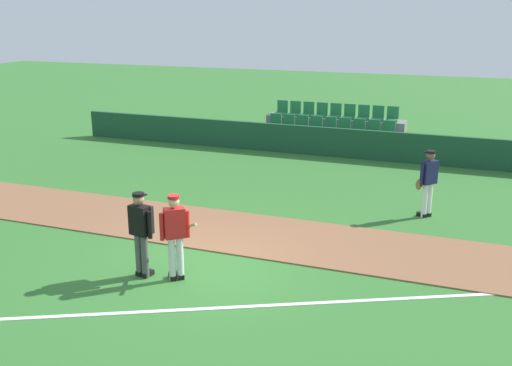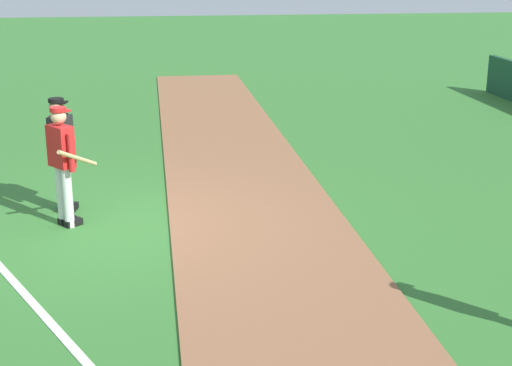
# 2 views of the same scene
# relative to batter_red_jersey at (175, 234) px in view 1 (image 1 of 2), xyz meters

# --- Properties ---
(ground_plane) EXTENTS (80.00, 80.00, 0.00)m
(ground_plane) POSITION_rel_batter_red_jersey_xyz_m (0.17, 0.66, -0.97)
(ground_plane) COLOR #33702D
(infield_dirt_path) EXTENTS (28.00, 2.62, 0.03)m
(infield_dirt_path) POSITION_rel_batter_red_jersey_xyz_m (0.17, 2.79, -0.95)
(infield_dirt_path) COLOR brown
(infield_dirt_path) RESTS_ON ground
(foul_line_chalk) EXTENTS (10.78, 5.45, 0.01)m
(foul_line_chalk) POSITION_rel_batter_red_jersey_xyz_m (3.17, 0.16, -0.96)
(foul_line_chalk) COLOR white
(foul_line_chalk) RESTS_ON ground
(dugout_fence) EXTENTS (20.00, 0.16, 1.06)m
(dugout_fence) POSITION_rel_batter_red_jersey_xyz_m (0.17, 11.03, -0.44)
(dugout_fence) COLOR #19472D
(dugout_fence) RESTS_ON ground
(stadium_bleachers) EXTENTS (5.55, 2.10, 1.65)m
(stadium_bleachers) POSITION_rel_batter_red_jersey_xyz_m (0.17, 12.49, -0.49)
(stadium_bleachers) COLOR slate
(stadium_bleachers) RESTS_ON ground
(batter_red_jersey) EXTENTS (0.72, 0.69, 1.76)m
(batter_red_jersey) POSITION_rel_batter_red_jersey_xyz_m (0.00, 0.00, 0.00)
(batter_red_jersey) COLOR silver
(batter_red_jersey) RESTS_ON ground
(umpire_home_plate) EXTENTS (0.58, 0.36, 1.76)m
(umpire_home_plate) POSITION_rel_batter_red_jersey_xyz_m (-0.71, -0.09, 0.03)
(umpire_home_plate) COLOR #4C4C4C
(umpire_home_plate) RESTS_ON ground
(runner_navy_jersey) EXTENTS (0.54, 0.52, 1.76)m
(runner_navy_jersey) POSITION_rel_batter_red_jersey_xyz_m (4.29, 5.50, -0.01)
(runner_navy_jersey) COLOR white
(runner_navy_jersey) RESTS_ON ground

